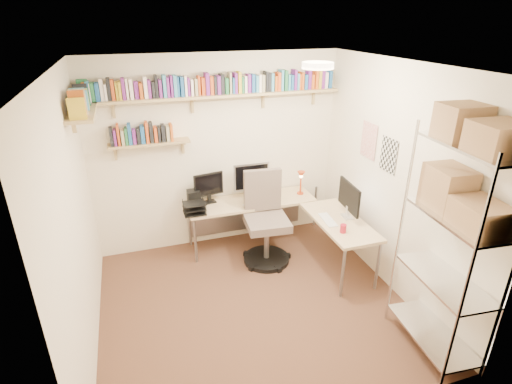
# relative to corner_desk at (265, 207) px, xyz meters

# --- Properties ---
(ground) EXTENTS (3.20, 3.20, 0.00)m
(ground) POSITION_rel_corner_desk_xyz_m (-0.47, -1.00, -0.65)
(ground) COLOR #4B3320
(ground) RESTS_ON ground
(room_shell) EXTENTS (3.24, 3.04, 2.52)m
(room_shell) POSITION_rel_corner_desk_xyz_m (-0.47, -1.00, 0.90)
(room_shell) COLOR #F3E6C5
(room_shell) RESTS_ON ground
(wall_shelves) EXTENTS (3.12, 1.09, 0.80)m
(wall_shelves) POSITION_rel_corner_desk_xyz_m (-0.87, 0.30, 1.38)
(wall_shelves) COLOR tan
(wall_shelves) RESTS_ON ground
(corner_desk) EXTENTS (2.01, 1.70, 1.13)m
(corner_desk) POSITION_rel_corner_desk_xyz_m (0.00, 0.00, 0.00)
(corner_desk) COLOR tan
(corner_desk) RESTS_ON ground
(office_chair) EXTENTS (0.61, 0.62, 1.16)m
(office_chair) POSITION_rel_corner_desk_xyz_m (-0.06, -0.18, -0.16)
(office_chair) COLOR black
(office_chair) RESTS_ON ground
(wire_rack) EXTENTS (0.52, 0.94, 2.27)m
(wire_rack) POSITION_rel_corner_desk_xyz_m (0.94, -2.08, 0.97)
(wire_rack) COLOR silver
(wire_rack) RESTS_ON ground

